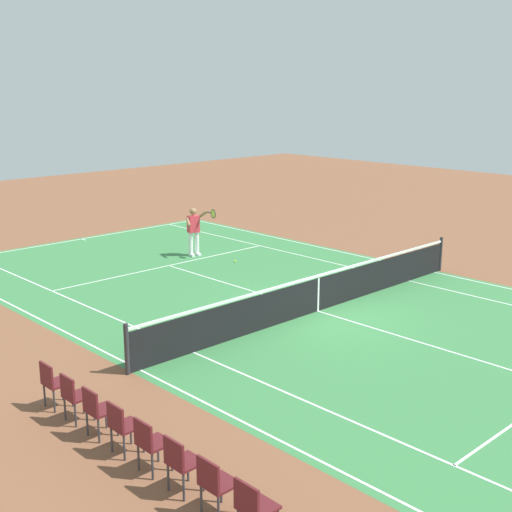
{
  "coord_description": "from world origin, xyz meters",
  "views": [
    {
      "loc": [
        -11.17,
        12.89,
        5.69
      ],
      "look_at": [
        2.76,
        -0.44,
        0.9
      ],
      "focal_mm": 48.43,
      "sensor_mm": 36.0,
      "label": 1
    }
  ],
  "objects": [
    {
      "name": "tennis_net",
      "position": [
        0.0,
        0.0,
        0.49
      ],
      "size": [
        0.1,
        11.7,
        1.08
      ],
      "color": "#2D2D33",
      "rests_on": "ground_plane"
    },
    {
      "name": "tennis_ball",
      "position": [
        5.26,
        -1.86,
        0.03
      ],
      "size": [
        0.07,
        0.07,
        0.07
      ],
      "primitive_type": "sphere",
      "color": "#CCE01E",
      "rests_on": "ground_plane"
    },
    {
      "name": "spectator_chair_0",
      "position": [
        -5.57,
        7.59,
        0.52
      ],
      "size": [
        0.44,
        0.44,
        0.88
      ],
      "color": "#38383D",
      "rests_on": "ground_plane"
    },
    {
      "name": "spectator_chair_5",
      "position": [
        -1.84,
        7.59,
        0.52
      ],
      "size": [
        0.44,
        0.44,
        0.88
      ],
      "color": "#38383D",
      "rests_on": "ground_plane"
    },
    {
      "name": "spectator_chair_4",
      "position": [
        -2.59,
        7.59,
        0.52
      ],
      "size": [
        0.44,
        0.44,
        0.88
      ],
      "color": "#38383D",
      "rests_on": "ground_plane"
    },
    {
      "name": "tennis_player_near",
      "position": [
        6.87,
        -1.46,
        0.93
      ],
      "size": [
        1.14,
        0.77,
        1.7
      ],
      "color": "white",
      "rests_on": "ground_plane"
    },
    {
      "name": "spectator_chair_1",
      "position": [
        -4.83,
        7.59,
        0.52
      ],
      "size": [
        0.44,
        0.44,
        0.88
      ],
      "color": "#38383D",
      "rests_on": "ground_plane"
    },
    {
      "name": "court_line_markings",
      "position": [
        0.0,
        0.0,
        0.0
      ],
      "size": [
        23.85,
        11.05,
        0.01
      ],
      "color": "white",
      "rests_on": "ground_plane"
    },
    {
      "name": "spectator_chair_6",
      "position": [
        -1.09,
        7.59,
        0.52
      ],
      "size": [
        0.44,
        0.44,
        0.88
      ],
      "color": "#38383D",
      "rests_on": "ground_plane"
    },
    {
      "name": "ground_plane",
      "position": [
        0.0,
        0.0,
        0.0
      ],
      "size": [
        60.0,
        60.0,
        0.0
      ],
      "primitive_type": "plane",
      "color": "brown"
    },
    {
      "name": "spectator_chair_2",
      "position": [
        -4.08,
        7.59,
        0.52
      ],
      "size": [
        0.44,
        0.44,
        0.88
      ],
      "color": "#38383D",
      "rests_on": "ground_plane"
    },
    {
      "name": "court_slab",
      "position": [
        0.0,
        0.0,
        0.0
      ],
      "size": [
        24.2,
        11.4,
        0.0
      ],
      "primitive_type": "cube",
      "color": "#387A42",
      "rests_on": "ground_plane"
    },
    {
      "name": "spectator_chair_3",
      "position": [
        -3.33,
        7.59,
        0.52
      ],
      "size": [
        0.44,
        0.44,
        0.88
      ],
      "color": "#38383D",
      "rests_on": "ground_plane"
    },
    {
      "name": "spectator_chair_7",
      "position": [
        -0.35,
        7.59,
        0.52
      ],
      "size": [
        0.44,
        0.44,
        0.88
      ],
      "color": "#38383D",
      "rests_on": "ground_plane"
    }
  ]
}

